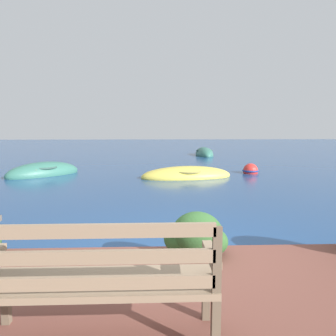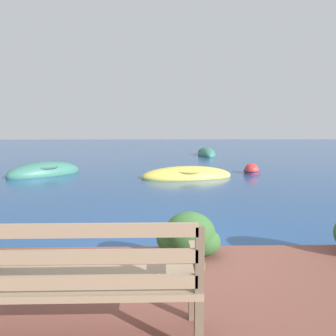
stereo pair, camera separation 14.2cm
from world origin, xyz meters
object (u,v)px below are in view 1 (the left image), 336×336
Objects in this scene: mooring_buoy at (251,171)px; rowboat_nearest at (187,176)px; park_bench at (100,278)px; rowboat_far at (204,154)px; rowboat_mid at (44,173)px.

rowboat_nearest is at bearing -159.57° from mooring_buoy.
rowboat_far is (3.38, 17.56, -0.63)m from park_bench.
rowboat_far reaches higher than rowboat_nearest.
park_bench is at bearing -109.14° from rowboat_nearest.
park_bench reaches higher than rowboat_mid.
mooring_buoy is (2.51, 0.94, 0.04)m from rowboat_nearest.
rowboat_nearest is at bearing 128.14° from rowboat_mid.
rowboat_far is at bearing 67.66° from rowboat_nearest.
rowboat_far is (1.91, 8.60, 0.01)m from rowboat_nearest.
park_bench is 10.68m from mooring_buoy.
park_bench reaches higher than rowboat_nearest.
rowboat_mid is at bearing -178.46° from mooring_buoy.
mooring_buoy is at bearing -175.37° from rowboat_far.
rowboat_mid is (-3.65, 9.69, -0.63)m from park_bench.
rowboat_nearest is 1.13× the size of rowboat_far.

